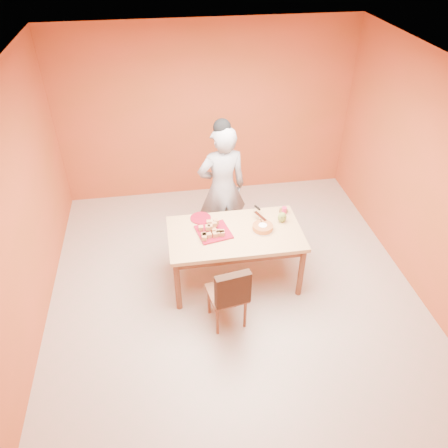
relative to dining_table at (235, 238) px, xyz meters
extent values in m
plane|color=beige|center=(-0.05, -0.28, -0.67)|extent=(5.00, 5.00, 0.00)
plane|color=silver|center=(-0.05, -0.28, 2.03)|extent=(5.00, 5.00, 0.00)
plane|color=#D05030|center=(-0.05, 2.22, 0.68)|extent=(4.50, 0.00, 4.50)
plane|color=#D05030|center=(-2.30, -0.28, 0.68)|extent=(0.00, 5.00, 5.00)
plane|color=#D05030|center=(2.20, -0.28, 0.68)|extent=(0.00, 5.00, 5.00)
cube|color=tan|center=(0.00, 0.00, 0.07)|extent=(1.60, 0.90, 0.05)
cube|color=brown|center=(0.00, 0.00, -0.01)|extent=(1.48, 0.78, 0.10)
cylinder|color=brown|center=(-0.74, -0.39, -0.31)|extent=(0.07, 0.07, 0.71)
cylinder|color=brown|center=(-0.74, 0.39, -0.31)|extent=(0.07, 0.07, 0.71)
cylinder|color=brown|center=(0.74, -0.39, -0.31)|extent=(0.07, 0.07, 0.71)
cylinder|color=brown|center=(0.74, 0.39, -0.31)|extent=(0.07, 0.07, 0.71)
imported|color=gray|center=(-0.03, 0.79, 0.23)|extent=(0.70, 0.51, 1.78)
cube|color=maroon|center=(-0.26, 0.03, 0.11)|extent=(0.45, 0.45, 0.02)
cylinder|color=maroon|center=(-0.38, 0.34, 0.10)|extent=(0.33, 0.33, 0.02)
cylinder|color=silver|center=(0.33, -0.01, 0.10)|extent=(0.27, 0.27, 0.01)
cylinder|color=#C96F34|center=(0.33, -0.01, 0.13)|extent=(0.32, 0.32, 0.06)
cube|color=silver|center=(0.34, 0.17, 0.17)|extent=(0.13, 0.23, 0.01)
ellipsoid|color=olive|center=(0.60, 0.12, 0.16)|extent=(0.12, 0.11, 0.14)
cylinder|color=#D21F4C|center=(0.68, 0.29, 0.14)|extent=(0.07, 0.07, 0.09)
cylinder|color=#3B1D10|center=(0.68, 0.32, 0.11)|extent=(0.14, 0.14, 0.03)
camera|label=1|loc=(-0.77, -4.05, 3.29)|focal=35.00mm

